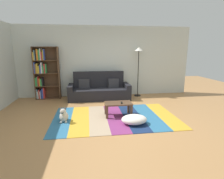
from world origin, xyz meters
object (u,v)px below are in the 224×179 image
object	(u,v)px
dog	(64,116)
tv_remote	(122,103)
bookshelf	(44,73)
pouf	(134,119)
couch	(99,90)
coffee_table	(118,105)
standing_lamp	(139,56)

from	to	relation	value
dog	tv_remote	world-z (taller)	tv_remote
bookshelf	pouf	size ratio (longest dim) A/B	3.02
couch	tv_remote	world-z (taller)	couch
dog	tv_remote	size ratio (longest dim) A/B	2.65
coffee_table	pouf	size ratio (longest dim) A/B	1.17
bookshelf	tv_remote	bearing A→B (deg)	-41.36
pouf	standing_lamp	xyz separation A→B (m)	(0.85, 2.70, 1.46)
pouf	couch	bearing A→B (deg)	105.62
couch	pouf	distance (m)	2.59
couch	standing_lamp	xyz separation A→B (m)	(1.54, 0.21, 1.25)
bookshelf	dog	distance (m)	2.69
pouf	dog	size ratio (longest dim) A/B	1.60
bookshelf	tv_remote	world-z (taller)	bookshelf
couch	tv_remote	size ratio (longest dim) A/B	15.07
couch	bookshelf	distance (m)	2.14
pouf	standing_lamp	size ratio (longest dim) A/B	0.33
bookshelf	coffee_table	xyz separation A→B (m)	(2.42, -2.16, -0.67)
coffee_table	tv_remote	xyz separation A→B (m)	(0.09, -0.04, 0.08)
dog	pouf	bearing A→B (deg)	-12.82
couch	coffee_table	size ratio (longest dim) A/B	3.05
coffee_table	tv_remote	world-z (taller)	tv_remote
pouf	dog	world-z (taller)	dog
coffee_table	tv_remote	distance (m)	0.13
couch	dog	xyz separation A→B (m)	(-1.05, -2.09, -0.18)
dog	tv_remote	distance (m)	1.56
pouf	tv_remote	xyz separation A→B (m)	(-0.21, 0.57, 0.27)
bookshelf	pouf	xyz separation A→B (m)	(2.71, -2.77, -0.86)
standing_lamp	bookshelf	bearing A→B (deg)	178.87
coffee_table	dog	world-z (taller)	dog
standing_lamp	tv_remote	world-z (taller)	standing_lamp
dog	couch	bearing A→B (deg)	63.37
coffee_table	standing_lamp	xyz separation A→B (m)	(1.15, 2.09, 1.28)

